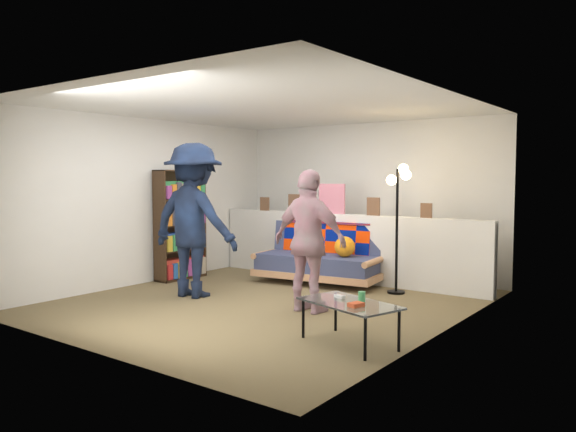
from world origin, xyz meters
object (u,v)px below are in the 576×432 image
object	(u,v)px
floor_lamp	(399,202)
person_left	(194,220)
coffee_table	(350,305)
futon_sofa	(321,258)
person_right	(310,241)
bookshelf	(180,228)

from	to	relation	value
floor_lamp	person_left	bearing A→B (deg)	-139.38
coffee_table	person_left	xyz separation A→B (m)	(-2.70, 0.64, 0.62)
futon_sofa	floor_lamp	xyz separation A→B (m)	(1.23, -0.00, 0.86)
floor_lamp	coffee_table	bearing A→B (deg)	-74.70
floor_lamp	person_left	world-z (taller)	person_left
floor_lamp	person_right	distance (m)	1.66
floor_lamp	person_left	distance (m)	2.71
person_left	futon_sofa	bearing A→B (deg)	-121.04
person_left	coffee_table	bearing A→B (deg)	160.75
futon_sofa	coffee_table	size ratio (longest dim) A/B	1.83
futon_sofa	person_right	distance (m)	1.85
person_left	person_right	distance (m)	1.71
bookshelf	person_right	xyz separation A→B (m)	(2.78, -0.57, 0.05)
floor_lamp	person_right	size ratio (longest dim) A/B	1.05
futon_sofa	bookshelf	world-z (taller)	bookshelf
futon_sofa	person_left	size ratio (longest dim) A/B	0.97
bookshelf	person_right	distance (m)	2.83
coffee_table	person_right	size ratio (longest dim) A/B	0.64
floor_lamp	person_left	size ratio (longest dim) A/B	0.87
bookshelf	coffee_table	size ratio (longest dim) A/B	1.57
coffee_table	floor_lamp	distance (m)	2.63
person_left	bookshelf	bearing A→B (deg)	-40.93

